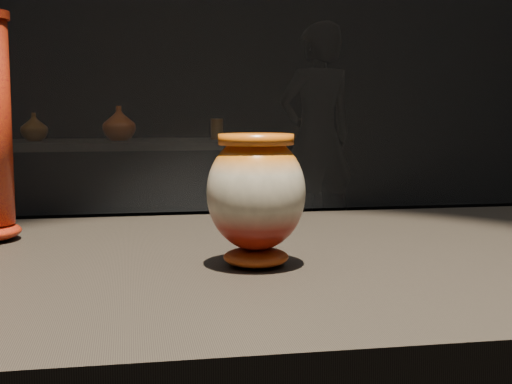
% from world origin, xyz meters
% --- Properties ---
extents(main_vase, '(0.13, 0.13, 0.18)m').
position_xyz_m(main_vase, '(-0.11, -0.06, 1.00)').
color(main_vase, maroon).
rests_on(main_vase, display_plinth).
extents(back_shelf, '(2.00, 0.60, 0.90)m').
position_xyz_m(back_shelf, '(-0.42, 3.52, 0.64)').
color(back_shelf, black).
rests_on(back_shelf, ground).
extents(back_vase_left, '(0.21, 0.21, 0.17)m').
position_xyz_m(back_vase_left, '(-0.83, 3.49, 0.99)').
color(back_vase_left, '#8A5514').
rests_on(back_vase_left, back_shelf).
extents(back_vase_mid, '(0.23, 0.23, 0.21)m').
position_xyz_m(back_vase_mid, '(-0.33, 3.48, 1.01)').
color(back_vase_mid, maroon).
rests_on(back_vase_mid, back_shelf).
extents(back_vase_right, '(0.08, 0.08, 0.13)m').
position_xyz_m(back_vase_right, '(0.28, 3.54, 0.97)').
color(back_vase_right, '#8A5514').
rests_on(back_vase_right, back_shelf).
extents(visitor, '(0.72, 0.56, 1.74)m').
position_xyz_m(visitor, '(1.14, 4.28, 0.87)').
color(visitor, black).
rests_on(visitor, ground).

